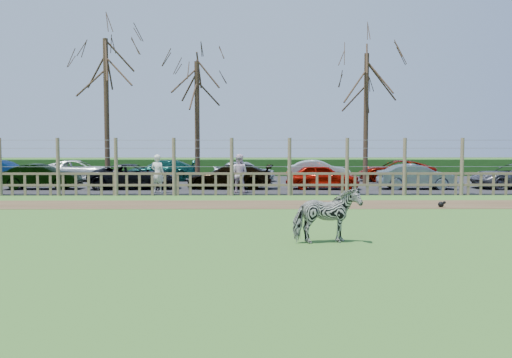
{
  "coord_description": "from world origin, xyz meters",
  "views": [
    {
      "loc": [
        0.83,
        -16.63,
        2.44
      ],
      "look_at": [
        1.0,
        2.5,
        1.1
      ],
      "focal_mm": 40.0,
      "sensor_mm": 36.0,
      "label": 1
    }
  ],
  "objects_px": {
    "car_4": "(323,177)",
    "visitor_a": "(158,174)",
    "zebra": "(327,216)",
    "car_9": "(161,170)",
    "car_1": "(41,177)",
    "car_8": "(78,171)",
    "car_12": "(396,171)",
    "crow": "(441,204)",
    "car_7": "(3,171)",
    "visitor_b": "(239,173)",
    "tree_mid": "(197,93)",
    "car_11": "(318,171)",
    "car_5": "(416,177)",
    "car_2": "(134,176)",
    "tree_right": "(366,87)",
    "car_10": "(244,171)",
    "tree_left": "(106,76)",
    "car_3": "(230,176)"
  },
  "relations": [
    {
      "from": "car_7",
      "to": "car_12",
      "type": "bearing_deg",
      "value": -88.6
    },
    {
      "from": "car_3",
      "to": "car_12",
      "type": "relative_size",
      "value": 0.96
    },
    {
      "from": "car_7",
      "to": "car_11",
      "type": "bearing_deg",
      "value": -88.12
    },
    {
      "from": "car_11",
      "to": "car_12",
      "type": "relative_size",
      "value": 0.84
    },
    {
      "from": "crow",
      "to": "zebra",
      "type": "bearing_deg",
      "value": -125.77
    },
    {
      "from": "crow",
      "to": "tree_mid",
      "type": "bearing_deg",
      "value": 134.27
    },
    {
      "from": "visitor_a",
      "to": "car_2",
      "type": "distance_m",
      "value": 2.69
    },
    {
      "from": "tree_mid",
      "to": "zebra",
      "type": "relative_size",
      "value": 4.41
    },
    {
      "from": "car_10",
      "to": "car_2",
      "type": "bearing_deg",
      "value": 134.69
    },
    {
      "from": "car_7",
      "to": "car_9",
      "type": "height_order",
      "value": "same"
    },
    {
      "from": "zebra",
      "to": "car_9",
      "type": "distance_m",
      "value": 20.85
    },
    {
      "from": "car_12",
      "to": "car_8",
      "type": "bearing_deg",
      "value": -85.99
    },
    {
      "from": "tree_left",
      "to": "visitor_a",
      "type": "relative_size",
      "value": 4.57
    },
    {
      "from": "crow",
      "to": "car_2",
      "type": "distance_m",
      "value": 14.5
    },
    {
      "from": "crow",
      "to": "car_7",
      "type": "bearing_deg",
      "value": 149.87
    },
    {
      "from": "car_1",
      "to": "car_8",
      "type": "distance_m",
      "value": 5.25
    },
    {
      "from": "car_2",
      "to": "car_11",
      "type": "bearing_deg",
      "value": -64.18
    },
    {
      "from": "tree_left",
      "to": "zebra",
      "type": "bearing_deg",
      "value": -60.24
    },
    {
      "from": "visitor_b",
      "to": "car_7",
      "type": "height_order",
      "value": "visitor_b"
    },
    {
      "from": "car_2",
      "to": "car_4",
      "type": "height_order",
      "value": "same"
    },
    {
      "from": "car_2",
      "to": "car_7",
      "type": "height_order",
      "value": "same"
    },
    {
      "from": "visitor_b",
      "to": "car_8",
      "type": "xyz_separation_m",
      "value": [
        -9.36,
        7.13,
        -0.26
      ]
    },
    {
      "from": "tree_mid",
      "to": "car_1",
      "type": "height_order",
      "value": "tree_mid"
    },
    {
      "from": "car_7",
      "to": "car_12",
      "type": "height_order",
      "value": "same"
    },
    {
      "from": "zebra",
      "to": "car_8",
      "type": "height_order",
      "value": "zebra"
    },
    {
      "from": "car_1",
      "to": "car_10",
      "type": "height_order",
      "value": "same"
    },
    {
      "from": "car_4",
      "to": "tree_right",
      "type": "bearing_deg",
      "value": -33.63
    },
    {
      "from": "tree_right",
      "to": "car_12",
      "type": "bearing_deg",
      "value": 39.91
    },
    {
      "from": "crow",
      "to": "car_5",
      "type": "distance_m",
      "value": 7.16
    },
    {
      "from": "car_1",
      "to": "car_9",
      "type": "bearing_deg",
      "value": -43.47
    },
    {
      "from": "visitor_a",
      "to": "car_4",
      "type": "xyz_separation_m",
      "value": [
        7.6,
        1.94,
        -0.26
      ]
    },
    {
      "from": "tree_left",
      "to": "crow",
      "type": "xyz_separation_m",
      "value": [
        14.15,
        -8.9,
        -5.5
      ]
    },
    {
      "from": "car_4",
      "to": "visitor_a",
      "type": "bearing_deg",
      "value": 109.9
    },
    {
      "from": "car_3",
      "to": "tree_left",
      "type": "bearing_deg",
      "value": -99.46
    },
    {
      "from": "tree_mid",
      "to": "car_12",
      "type": "bearing_deg",
      "value": 11.55
    },
    {
      "from": "tree_mid",
      "to": "car_4",
      "type": "distance_m",
      "value": 8.08
    },
    {
      "from": "car_9",
      "to": "car_5",
      "type": "bearing_deg",
      "value": 61.66
    },
    {
      "from": "visitor_a",
      "to": "visitor_b",
      "type": "height_order",
      "value": "same"
    },
    {
      "from": "car_7",
      "to": "car_10",
      "type": "distance_m",
      "value": 13.7
    },
    {
      "from": "zebra",
      "to": "car_9",
      "type": "relative_size",
      "value": 0.37
    },
    {
      "from": "tree_mid",
      "to": "car_11",
      "type": "height_order",
      "value": "tree_mid"
    },
    {
      "from": "zebra",
      "to": "tree_left",
      "type": "bearing_deg",
      "value": 17.34
    },
    {
      "from": "zebra",
      "to": "car_8",
      "type": "distance_m",
      "value": 22.67
    },
    {
      "from": "tree_right",
      "to": "car_3",
      "type": "height_order",
      "value": "tree_right"
    },
    {
      "from": "tree_left",
      "to": "car_2",
      "type": "height_order",
      "value": "tree_left"
    },
    {
      "from": "car_8",
      "to": "car_3",
      "type": "bearing_deg",
      "value": -126.88
    },
    {
      "from": "car_11",
      "to": "tree_right",
      "type": "bearing_deg",
      "value": -127.04
    },
    {
      "from": "car_7",
      "to": "car_10",
      "type": "height_order",
      "value": "same"
    },
    {
      "from": "car_11",
      "to": "car_10",
      "type": "bearing_deg",
      "value": 94.62
    },
    {
      "from": "car_4",
      "to": "visitor_b",
      "type": "bearing_deg",
      "value": 119.59
    }
  ]
}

